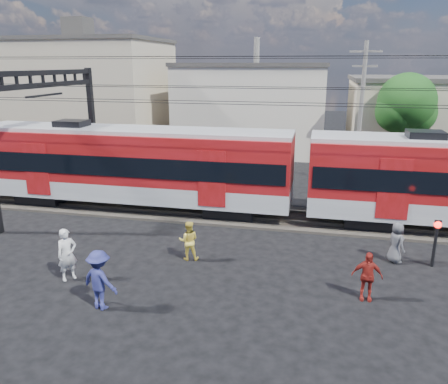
{
  "coord_description": "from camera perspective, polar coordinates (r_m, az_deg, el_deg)",
  "views": [
    {
      "loc": [
        3.69,
        -12.07,
        7.25
      ],
      "look_at": [
        -0.05,
        5.0,
        2.09
      ],
      "focal_mm": 35.0,
      "sensor_mm": 36.0,
      "label": 1
    }
  ],
  "objects": [
    {
      "name": "pedestrian_e",
      "position": [
        17.71,
        21.58,
        -6.14
      ],
      "size": [
        0.82,
        0.92,
        1.58
      ],
      "primitive_type": "imported",
      "rotation": [
        0.0,
        0.0,
        2.09
      ],
      "color": "#4C4C51",
      "rests_on": "ground"
    },
    {
      "name": "track_bed",
      "position": [
        21.64,
        1.84,
        -2.96
      ],
      "size": [
        70.0,
        3.4,
        0.12
      ],
      "primitive_type": "cube",
      "color": "#2D2823",
      "rests_on": "ground"
    },
    {
      "name": "utility_pole_mid",
      "position": [
        27.31,
        17.43,
        10.01
      ],
      "size": [
        1.8,
        0.24,
        8.5
      ],
      "color": "slate",
      "rests_on": "ground"
    },
    {
      "name": "commuter_train",
      "position": [
        22.5,
        -11.34,
        3.69
      ],
      "size": [
        50.3,
        3.08,
        4.17
      ],
      "color": "black",
      "rests_on": "ground"
    },
    {
      "name": "building_midwest",
      "position": [
        39.65,
        4.15,
        11.22
      ],
      "size": [
        12.24,
        12.24,
        7.3
      ],
      "color": "beige",
      "rests_on": "ground"
    },
    {
      "name": "building_west",
      "position": [
        41.67,
        -17.84,
        12.13
      ],
      "size": [
        14.28,
        10.2,
        9.3
      ],
      "color": "tan",
      "rests_on": "ground"
    },
    {
      "name": "crossing_signal",
      "position": [
        17.72,
        25.98,
        -5.03
      ],
      "size": [
        0.27,
        0.27,
        1.82
      ],
      "color": "black",
      "rests_on": "ground"
    },
    {
      "name": "rail_near",
      "position": [
        20.91,
        1.46,
        -3.31
      ],
      "size": [
        70.0,
        0.12,
        0.12
      ],
      "primitive_type": "cube",
      "color": "#59544C",
      "rests_on": "track_bed"
    },
    {
      "name": "pedestrian_a",
      "position": [
        16.12,
        -19.8,
        -7.69
      ],
      "size": [
        0.77,
        0.8,
        1.85
      ],
      "primitive_type": "imported",
      "rotation": [
        0.0,
        0.0,
        0.9
      ],
      "color": "silver",
      "rests_on": "ground"
    },
    {
      "name": "pedestrian_b",
      "position": [
        16.76,
        -4.64,
        -6.34
      ],
      "size": [
        0.86,
        0.73,
        1.54
      ],
      "primitive_type": "imported",
      "rotation": [
        0.0,
        0.0,
        3.36
      ],
      "color": "#E2C846",
      "rests_on": "ground"
    },
    {
      "name": "rail_far",
      "position": [
        22.3,
        2.2,
        -2.04
      ],
      "size": [
        70.0,
        0.12,
        0.12
      ],
      "primitive_type": "cube",
      "color": "#59544C",
      "rests_on": "track_bed"
    },
    {
      "name": "pedestrian_c",
      "position": [
        14.0,
        -15.93,
        -10.99
      ],
      "size": [
        1.37,
        1.02,
        1.9
      ],
      "primitive_type": "imported",
      "rotation": [
        0.0,
        0.0,
        2.86
      ],
      "color": "navy",
      "rests_on": "ground"
    },
    {
      "name": "ground",
      "position": [
        14.56,
        -4.14,
        -13.46
      ],
      "size": [
        120.0,
        120.0,
        0.0
      ],
      "primitive_type": "plane",
      "color": "black",
      "rests_on": "ground"
    },
    {
      "name": "pedestrian_d",
      "position": [
        14.7,
        18.16,
        -10.4
      ],
      "size": [
        0.96,
        0.4,
        1.63
      ],
      "primitive_type": "imported",
      "rotation": [
        0.0,
        0.0,
        -0.01
      ],
      "color": "maroon",
      "rests_on": "ground"
    },
    {
      "name": "catenary",
      "position": [
        23.66,
        -19.47,
        10.42
      ],
      "size": [
        70.0,
        9.3,
        7.52
      ],
      "color": "black",
      "rests_on": "ground"
    },
    {
      "name": "tree_near",
      "position": [
        30.77,
        23.0,
        10.36
      ],
      "size": [
        3.82,
        3.64,
        6.72
      ],
      "color": "#382619",
      "rests_on": "ground"
    }
  ]
}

